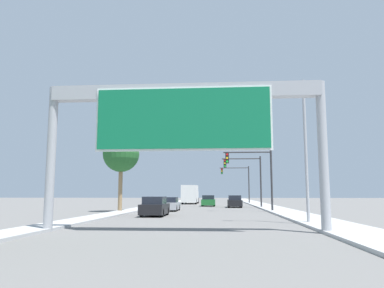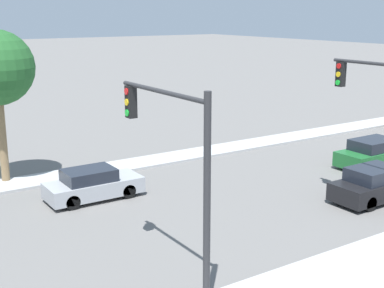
# 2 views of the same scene
# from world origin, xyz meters

# --- Properties ---
(sidewalk_right) EXTENTS (3.00, 120.00, 0.15)m
(sidewalk_right) POSITION_xyz_m (7.75, 60.00, 0.07)
(sidewalk_right) COLOR #AFAFAF
(sidewalk_right) RESTS_ON ground
(median_strip_left) EXTENTS (2.00, 120.00, 0.15)m
(median_strip_left) POSITION_xyz_m (-7.25, 60.00, 0.07)
(median_strip_left) COLOR #AFAFAF
(median_strip_left) RESTS_ON ground
(sign_gantry) EXTENTS (13.34, 0.73, 7.01)m
(sign_gantry) POSITION_xyz_m (0.00, 17.86, 5.47)
(sign_gantry) COLOR #9EA0A5
(sign_gantry) RESTS_ON ground
(car_near_right) EXTENTS (1.78, 4.24, 1.40)m
(car_near_right) POSITION_xyz_m (-3.50, 38.97, 0.67)
(car_near_right) COLOR #A5A8AD
(car_near_right) RESTS_ON ground
(car_mid_center) EXTENTS (1.79, 4.39, 1.53)m
(car_mid_center) POSITION_xyz_m (3.50, 49.36, 0.72)
(car_mid_center) COLOR black
(car_mid_center) RESTS_ON ground
(car_far_left) EXTENTS (1.80, 4.36, 1.53)m
(car_far_left) POSITION_xyz_m (-3.50, 30.31, 0.72)
(car_far_left) COLOR black
(car_far_left) RESTS_ON ground
(car_mid_right) EXTENTS (1.87, 4.70, 1.52)m
(car_mid_right) POSITION_xyz_m (0.00, 53.79, 0.72)
(car_mid_right) COLOR #1E662D
(car_mid_right) RESTS_ON ground
(truck_box_primary) EXTENTS (2.48, 8.71, 3.13)m
(truck_box_primary) POSITION_xyz_m (-3.50, 65.26, 1.60)
(truck_box_primary) COLOR white
(truck_box_primary) RESTS_ON ground
(traffic_light_near_intersection) EXTENTS (4.82, 0.32, 6.17)m
(traffic_light_near_intersection) POSITION_xyz_m (5.21, 38.00, 4.19)
(traffic_light_near_intersection) COLOR #2D2D30
(traffic_light_near_intersection) RESTS_ON ground
(traffic_light_mid_block) EXTENTS (4.93, 0.32, 6.43)m
(traffic_light_mid_block) POSITION_xyz_m (5.20, 48.00, 4.37)
(traffic_light_mid_block) COLOR #2D2D30
(traffic_light_mid_block) RESTS_ON ground
(traffic_light_far_intersection) EXTENTS (5.29, 0.32, 6.62)m
(traffic_light_far_intersection) POSITION_xyz_m (5.10, 68.00, 4.51)
(traffic_light_far_intersection) COLOR #2D2D30
(traffic_light_far_intersection) RESTS_ON ground
(palm_tree_background) EXTENTS (3.53, 3.53, 7.39)m
(palm_tree_background) POSITION_xyz_m (-7.96, 36.31, 5.56)
(palm_tree_background) COLOR #8C704C
(palm_tree_background) RESTS_ON ground
(street_lamp_right) EXTENTS (2.30, 0.28, 8.69)m
(street_lamp_right) POSITION_xyz_m (6.59, 23.22, 5.08)
(street_lamp_right) COLOR #9EA0A5
(street_lamp_right) RESTS_ON ground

